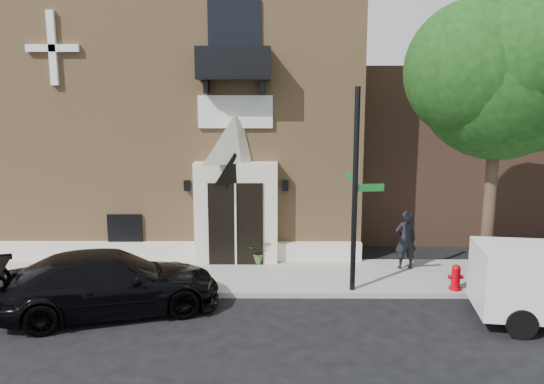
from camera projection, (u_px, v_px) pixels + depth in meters
The scene contains 10 objects.
ground at pixel (267, 298), 14.30m from camera, with size 120.00×120.00×0.00m, color black.
sidewalk at pixel (301, 277), 15.75m from camera, with size 42.00×3.00×0.15m, color gray.
church at pixel (195, 115), 21.30m from camera, with size 12.20×11.01×9.30m.
street_tree_left at pixel (502, 77), 13.56m from camera, with size 4.97×4.38×7.77m.
black_sedan at pixel (110, 283), 13.24m from camera, with size 2.19×5.39×1.57m, color black.
street_sign at pixel (355, 191), 14.07m from camera, with size 0.92×0.87×5.47m.
fire_hydrant at pixel (456, 277), 14.46m from camera, with size 0.41×0.33×0.72m.
dumpster at pixel (525, 267), 14.61m from camera, with size 1.91×1.27×1.16m.
planter at pixel (259, 252), 16.76m from camera, with size 0.67×0.58×0.74m, color #416532.
pedestrian_near at pixel (406, 240), 16.16m from camera, with size 0.66×0.44×1.82m, color black.
Camera 1 is at (0.20, -13.55, 5.39)m, focal length 35.00 mm.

